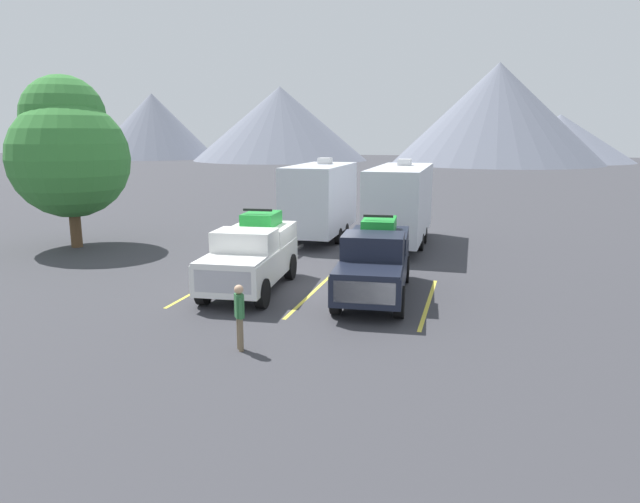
# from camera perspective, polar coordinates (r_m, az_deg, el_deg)

# --- Properties ---
(ground_plane) EXTENTS (240.00, 240.00, 0.00)m
(ground_plane) POSITION_cam_1_polar(r_m,az_deg,el_deg) (19.22, -0.18, -3.63)
(ground_plane) COLOR #38383D
(pickup_truck_a) EXTENTS (2.52, 5.36, 2.61)m
(pickup_truck_a) POSITION_cam_1_polar(r_m,az_deg,el_deg) (18.90, -6.89, -0.26)
(pickup_truck_a) COLOR white
(pickup_truck_a) RESTS_ON ground
(pickup_truck_b) EXTENTS (2.51, 5.99, 2.48)m
(pickup_truck_b) POSITION_cam_1_polar(r_m,az_deg,el_deg) (18.18, 5.58, -0.81)
(pickup_truck_b) COLOR black
(pickup_truck_b) RESTS_ON ground
(lot_stripe_a) EXTENTS (0.12, 5.50, 0.01)m
(lot_stripe_a) POSITION_cam_1_polar(r_m,az_deg,el_deg) (19.87, -11.33, -3.34)
(lot_stripe_a) COLOR gold
(lot_stripe_a) RESTS_ON ground
(lot_stripe_b) EXTENTS (0.12, 5.50, 0.01)m
(lot_stripe_b) POSITION_cam_1_polar(r_m,az_deg,el_deg) (18.50, -0.84, -4.24)
(lot_stripe_b) COLOR gold
(lot_stripe_b) RESTS_ON ground
(lot_stripe_c) EXTENTS (0.12, 5.50, 0.01)m
(lot_stripe_c) POSITION_cam_1_polar(r_m,az_deg,el_deg) (17.84, 10.88, -5.07)
(lot_stripe_c) COLOR gold
(lot_stripe_c) RESTS_ON ground
(camper_trailer_a) EXTENTS (2.44, 7.26, 3.95)m
(camper_trailer_a) POSITION_cam_1_polar(r_m,az_deg,el_deg) (27.40, 0.02, 5.43)
(camper_trailer_a) COLOR silver
(camper_trailer_a) RESTS_ON ground
(camper_trailer_b) EXTENTS (2.43, 8.73, 3.94)m
(camper_trailer_b) POSITION_cam_1_polar(r_m,az_deg,el_deg) (26.32, 8.12, 5.05)
(camper_trailer_b) COLOR silver
(camper_trailer_b) RESTS_ON ground
(person_a) EXTENTS (0.30, 0.30, 1.63)m
(person_a) POSITION_cam_1_polar(r_m,az_deg,el_deg) (13.66, -8.13, -6.14)
(person_a) COLOR #726047
(person_a) RESTS_ON ground
(tree_a) EXTENTS (5.25, 5.25, 7.69)m
(tree_a) POSITION_cam_1_polar(r_m,az_deg,el_deg) (28.00, -24.08, 9.48)
(tree_a) COLOR brown
(tree_a) RESTS_ON ground
(mountain_ridge) EXTENTS (145.40, 40.53, 17.94)m
(mountain_ridge) POSITION_cam_1_polar(r_m,az_deg,el_deg) (106.94, 15.75, 12.79)
(mountain_ridge) COLOR slate
(mountain_ridge) RESTS_ON ground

